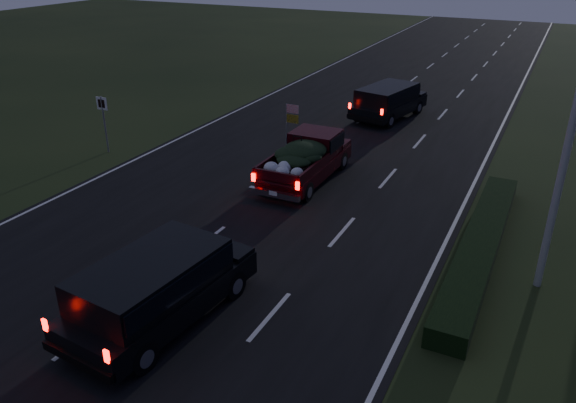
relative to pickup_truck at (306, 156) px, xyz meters
The scene contains 7 objects.
ground 6.11m from the pickup_truck, 96.92° to the right, with size 120.00×120.00×0.00m, color black.
road_asphalt 6.10m from the pickup_truck, 96.92° to the right, with size 14.00×120.00×0.02m, color black.
hedge_row 7.71m from the pickup_truck, 22.87° to the right, with size 1.00×10.00×0.60m, color black.
route_sign 9.30m from the pickup_truck, behind, with size 0.55×0.08×2.50m.
pickup_truck is the anchor object (origin of this frame).
lead_suv 9.52m from the pickup_truck, 87.85° to the left, with size 2.98×5.18×1.40m.
rear_suv 9.86m from the pickup_truck, 86.97° to the right, with size 2.60×5.27×1.46m.
Camera 1 is at (9.09, -12.63, 8.58)m, focal length 35.00 mm.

